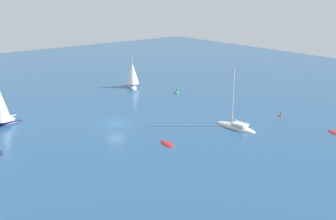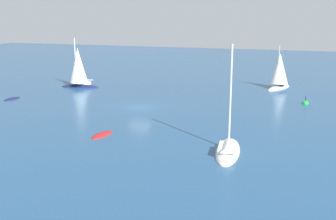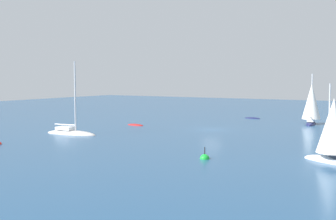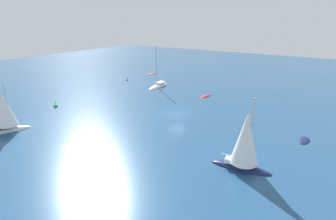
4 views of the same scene
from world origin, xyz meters
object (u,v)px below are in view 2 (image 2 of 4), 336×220
Objects in this scene: ketch at (79,69)px; rib at (12,99)px; rib_1 at (102,135)px; channel_buoy at (305,104)px; sailboat at (228,150)px; sloop at (279,73)px.

ketch is 11.49m from rib.
ketch is at bearing 43.43° from rib_1.
rib_1 is 26.75m from channel_buoy.
rib_1 is (14.35, -21.30, -2.77)m from ketch.
ketch is 2.85× the size of rib.
sloop is (2.39, 30.48, 2.17)m from sailboat.
rib_1 is 2.16× the size of channel_buoy.
rib_1 is (18.42, -10.92, 0.00)m from rib.
rib is at bearing 68.81° from rib_1.
sailboat is at bearing -106.42° from channel_buoy.
rib_1 is at bearing -132.63° from channel_buoy.
ketch is 29.79m from sloop.
sailboat reaches higher than rib.
channel_buoy is (18.11, 19.68, 0.01)m from rib_1.
rib_1 reaches higher than rib.
sloop is (32.77, 18.38, 2.31)m from rib.
channel_buoy is (3.76, -9.62, -2.31)m from sloop.
rib is at bearing -34.68° from sloop.
sailboat reaches higher than ketch.
channel_buoy reaches higher than rib_1.
sailboat is 1.34× the size of sloop.
sloop is (14.35, 29.30, 2.31)m from rib_1.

